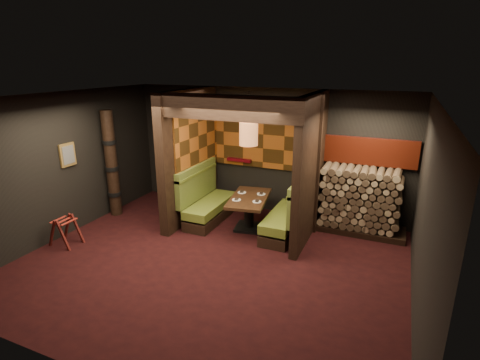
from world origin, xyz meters
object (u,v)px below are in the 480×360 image
at_px(dining_table, 249,208).
at_px(firewood_stack, 364,201).
at_px(booth_bench_left, 207,203).
at_px(totem_column, 112,165).
at_px(booth_bench_right, 289,216).
at_px(luggage_rack, 65,230).
at_px(pendant_lamp, 249,134).

height_order(dining_table, firewood_stack, firewood_stack).
relative_size(booth_bench_left, dining_table, 1.10).
distance_m(dining_table, firewood_stack, 2.34).
relative_size(dining_table, totem_column, 0.60).
height_order(booth_bench_left, booth_bench_right, same).
bearing_deg(dining_table, booth_bench_right, 5.27).
relative_size(luggage_rack, totem_column, 0.25).
relative_size(booth_bench_right, pendant_lamp, 1.55).
bearing_deg(booth_bench_left, pendant_lamp, -6.95).
bearing_deg(luggage_rack, pendant_lamp, 34.01).
xyz_separation_m(booth_bench_right, pendant_lamp, (-0.84, -0.13, 1.64)).
xyz_separation_m(dining_table, pendant_lamp, (-0.00, -0.05, 1.57)).
height_order(booth_bench_left, pendant_lamp, pendant_lamp).
height_order(booth_bench_left, totem_column, totem_column).
relative_size(dining_table, firewood_stack, 0.84).
xyz_separation_m(booth_bench_left, firewood_stack, (3.25, 0.70, 0.28)).
bearing_deg(booth_bench_left, luggage_rack, -132.09).
relative_size(pendant_lamp, luggage_rack, 1.70).
xyz_separation_m(dining_table, totem_column, (-3.14, -0.47, 0.71)).
relative_size(booth_bench_left, luggage_rack, 2.63).
bearing_deg(dining_table, pendant_lamp, -90.00).
height_order(dining_table, pendant_lamp, pendant_lamp).
height_order(booth_bench_right, firewood_stack, firewood_stack).
height_order(pendant_lamp, totem_column, pendant_lamp).
relative_size(dining_table, luggage_rack, 2.38).
xyz_separation_m(luggage_rack, totem_column, (-0.16, 1.59, 0.88)).
xyz_separation_m(booth_bench_left, pendant_lamp, (1.05, -0.13, 1.64)).
height_order(pendant_lamp, firewood_stack, pendant_lamp).
bearing_deg(firewood_stack, dining_table, -160.51).
distance_m(pendant_lamp, totem_column, 3.28).
bearing_deg(booth_bench_right, totem_column, -172.14).
height_order(luggage_rack, totem_column, totem_column).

